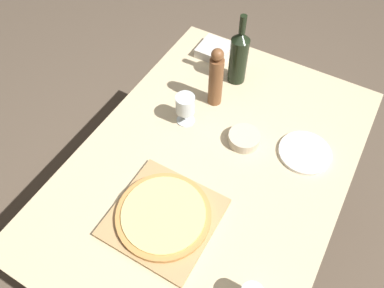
% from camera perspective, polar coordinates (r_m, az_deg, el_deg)
% --- Properties ---
extents(ground_plane, '(12.00, 12.00, 0.00)m').
position_cam_1_polar(ground_plane, '(2.09, 2.12, -14.25)').
color(ground_plane, brown).
extents(dining_table, '(0.97, 1.38, 0.75)m').
position_cam_1_polar(dining_table, '(1.50, 2.86, -4.76)').
color(dining_table, '#CCB78E').
rests_on(dining_table, ground_plane).
extents(cutting_board, '(0.34, 0.34, 0.02)m').
position_cam_1_polar(cutting_board, '(1.31, -4.31, -11.08)').
color(cutting_board, tan).
rests_on(cutting_board, dining_table).
extents(pizza, '(0.32, 0.32, 0.02)m').
position_cam_1_polar(pizza, '(1.29, -4.36, -10.69)').
color(pizza, '#C68947').
rests_on(pizza, cutting_board).
extents(wine_bottle, '(0.08, 0.08, 0.33)m').
position_cam_1_polar(wine_bottle, '(1.64, 7.13, 13.14)').
color(wine_bottle, black).
rests_on(wine_bottle, dining_table).
extents(pepper_mill, '(0.06, 0.06, 0.28)m').
position_cam_1_polar(pepper_mill, '(1.53, 3.66, 9.96)').
color(pepper_mill, brown).
rests_on(pepper_mill, dining_table).
extents(wine_glass, '(0.08, 0.08, 0.14)m').
position_cam_1_polar(wine_glass, '(1.48, -1.02, 5.93)').
color(wine_glass, silver).
rests_on(wine_glass, dining_table).
extents(small_bowl, '(0.12, 0.12, 0.04)m').
position_cam_1_polar(small_bowl, '(1.48, 7.94, 0.86)').
color(small_bowl, beige).
rests_on(small_bowl, dining_table).
extents(dinner_plate, '(0.20, 0.20, 0.01)m').
position_cam_1_polar(dinner_plate, '(1.51, 16.82, -1.24)').
color(dinner_plate, silver).
rests_on(dinner_plate, dining_table).
extents(food_container, '(0.14, 0.15, 0.04)m').
position_cam_1_polar(food_container, '(1.84, 3.48, 14.13)').
color(food_container, beige).
rests_on(food_container, dining_table).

